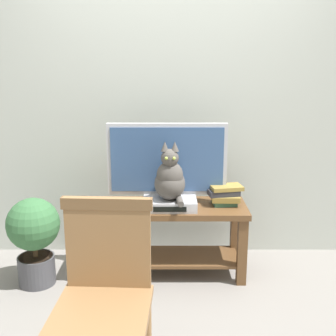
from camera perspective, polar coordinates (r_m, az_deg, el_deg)
name	(u,v)px	position (r m, az deg, el deg)	size (l,w,h in m)	color
ground_plane	(175,310)	(3.07, 0.95, -18.19)	(12.00, 12.00, 0.00)	gray
back_wall	(174,89)	(3.62, 0.81, 10.30)	(7.00, 0.12, 2.80)	#B7BCB2
tv_stand	(168,227)	(3.38, 0.00, -7.77)	(1.21, 0.45, 0.56)	brown
tv	(168,162)	(3.29, 0.00, 0.81)	(0.90, 0.20, 0.62)	#B7B7BC
media_box	(171,204)	(3.24, 0.36, -4.69)	(0.40, 0.26, 0.08)	#BCBCC1
cat	(171,179)	(3.17, 0.38, -1.39)	(0.23, 0.33, 0.44)	#514C47
wooden_chair	(106,284)	(2.27, -8.18, -14.78)	(0.49, 0.49, 0.97)	olive
book_stack	(226,195)	(3.34, 7.59, -3.51)	(0.28, 0.19, 0.15)	#38664C
potted_plant	(35,235)	(3.37, -17.06, -8.35)	(0.39, 0.39, 0.67)	#47474C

